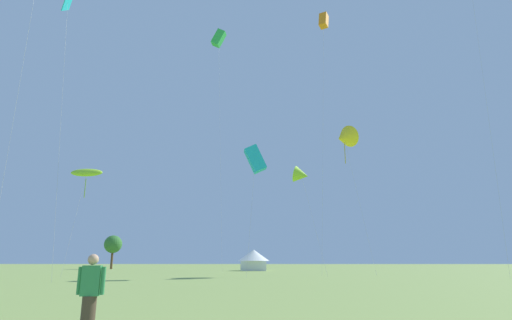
{
  "coord_description": "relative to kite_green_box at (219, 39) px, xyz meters",
  "views": [
    {
      "loc": [
        0.58,
        -2.99,
        1.6
      ],
      "look_at": [
        0.0,
        32.0,
        10.29
      ],
      "focal_mm": 28.47,
      "sensor_mm": 36.0,
      "label": 1
    }
  ],
  "objects": [
    {
      "name": "kite_lime_delta",
      "position": [
        11.49,
        -15.92,
        -26.45
      ],
      "size": [
        3.46,
        2.26,
        11.88
      ],
      "color": "#99DB2D",
      "rests_on": "ground"
    },
    {
      "name": "kite_yellow_delta",
      "position": [
        17.56,
        -10.63,
        -20.5
      ],
      "size": [
        4.41,
        4.36,
        18.48
      ],
      "color": "yellow",
      "rests_on": "ground"
    },
    {
      "name": "kite_lime_parafoil",
      "position": [
        -12.12,
        -16.95,
        -26.31
      ],
      "size": [
        3.53,
        2.64,
        11.61
      ],
      "color": "#99DB2D",
      "rests_on": "ground"
    },
    {
      "name": "kite_orange_box",
      "position": [
        15.06,
        -13.96,
        -5.94
      ],
      "size": [
        2.34,
        1.82,
        32.45
      ],
      "color": "orange",
      "rests_on": "ground"
    },
    {
      "name": "kite_green_box",
      "position": [
        0.0,
        0.0,
        0.0
      ],
      "size": [
        2.67,
        1.61,
        38.79
      ],
      "color": "green",
      "rests_on": "ground"
    },
    {
      "name": "festival_tent_center",
      "position": [
        5.66,
        8.49,
        -35.42
      ],
      "size": [
        5.16,
        5.16,
        3.35
      ],
      "color": "white",
      "rests_on": "ground"
    },
    {
      "name": "tree_distant_left",
      "position": [
        -22.35,
        20.91,
        -32.58
      ],
      "size": [
        3.44,
        3.44,
        6.46
      ],
      "color": "brown",
      "rests_on": "ground"
    },
    {
      "name": "kite_cyan_diamond",
      "position": [
        -10.61,
        -27.81,
        -13.03
      ],
      "size": [
        2.5,
        2.16,
        25.73
      ],
      "color": "#1EB7CC",
      "rests_on": "ground"
    },
    {
      "name": "kite_cyan_box",
      "position": [
        6.4,
        -18.58,
        -25.28
      ],
      "size": [
        2.48,
        1.57,
        13.51
      ],
      "color": "#1EB7CC",
      "rests_on": "ground"
    },
    {
      "name": "person_spectator",
      "position": [
        3.66,
        -51.5,
        -36.42
      ],
      "size": [
        0.57,
        0.28,
        1.73
      ],
      "color": "#473828",
      "rests_on": "ground"
    }
  ]
}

